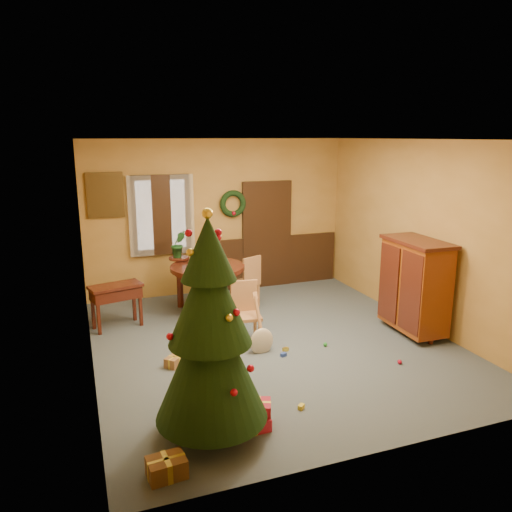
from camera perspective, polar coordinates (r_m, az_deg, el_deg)
name	(u,v)px	position (r m, az deg, el deg)	size (l,w,h in m)	color
room_envelope	(231,234)	(9.58, -2.92, 2.55)	(5.50, 5.50, 5.50)	#36424E
dining_table	(208,280)	(8.38, -5.53, -2.78)	(1.24, 1.24, 0.85)	black
urn	(207,259)	(8.28, -5.58, -0.30)	(0.32, 0.32, 0.24)	slate
centerpiece_plant	(207,241)	(8.22, -5.63, 1.69)	(0.32, 0.28, 0.35)	#1E4C23
chair_near	(246,310)	(7.26, -1.20, -6.23)	(0.44, 0.44, 0.91)	#98683D
chair_far	(248,280)	(8.69, -0.96, -2.77)	(0.54, 0.54, 0.94)	#98683D
guitar	(262,325)	(6.95, 0.65, -7.93)	(0.34, 0.16, 0.80)	beige
plant_stand	(180,276)	(8.80, -8.72, -2.30)	(0.35, 0.35, 0.90)	black
stand_plant	(178,244)	(8.66, -8.86, 1.35)	(0.26, 0.21, 0.46)	#19471E
christmas_tree	(210,333)	(4.89, -5.27, -8.75)	(1.12, 1.12, 2.31)	#382111
writing_desk	(116,295)	(8.09, -15.70, -4.35)	(0.86, 0.57, 0.70)	black
sideboard	(415,284)	(7.87, 17.70, -3.06)	(0.63, 1.15, 1.46)	#5A1E0A
gift_a	(167,468)	(4.86, -10.18, -22.70)	(0.36, 0.28, 0.18)	brown
gift_b	(259,413)	(5.48, 0.34, -17.48)	(0.32, 0.32, 0.25)	maroon
gift_c	(174,361)	(6.78, -9.33, -11.78)	(0.29, 0.29, 0.13)	brown
gift_d	(253,426)	(5.37, -0.40, -18.89)	(0.38, 0.17, 0.13)	maroon
toy_a	(283,355)	(6.98, 3.16, -11.20)	(0.08, 0.05, 0.05)	#243D9D
toy_b	(325,344)	(7.34, 7.93, -9.98)	(0.06, 0.06, 0.06)	#268C30
toy_c	(301,407)	(5.79, 5.19, -16.78)	(0.08, 0.05, 0.05)	gold
toy_d	(400,362)	(7.02, 16.10, -11.55)	(0.06, 0.06, 0.06)	#AF0B26
toy_e	(286,349)	(7.14, 3.39, -10.59)	(0.08, 0.05, 0.05)	gold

